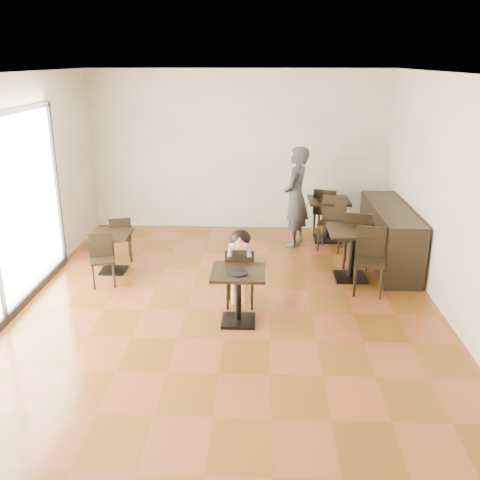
# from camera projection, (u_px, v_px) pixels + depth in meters

# --- Properties ---
(floor) EXTENTS (6.00, 8.00, 0.01)m
(floor) POSITION_uv_depth(u_px,v_px,m) (228.00, 311.00, 7.51)
(floor) COLOR brown
(floor) RESTS_ON ground
(ceiling) EXTENTS (6.00, 8.00, 0.01)m
(ceiling) POSITION_uv_depth(u_px,v_px,m) (226.00, 74.00, 6.48)
(ceiling) COLOR silver
(ceiling) RESTS_ON floor
(wall_back) EXTENTS (6.00, 0.01, 3.20)m
(wall_back) POSITION_uv_depth(u_px,v_px,m) (240.00, 151.00, 10.78)
(wall_back) COLOR white
(wall_back) RESTS_ON floor
(wall_front) EXTENTS (6.00, 0.01, 3.20)m
(wall_front) POSITION_uv_depth(u_px,v_px,m) (183.00, 369.00, 3.21)
(wall_front) COLOR white
(wall_front) RESTS_ON floor
(wall_left) EXTENTS (0.01, 8.00, 3.20)m
(wall_left) POSITION_uv_depth(u_px,v_px,m) (2.00, 199.00, 7.11)
(wall_left) COLOR white
(wall_left) RESTS_ON floor
(wall_right) EXTENTS (0.01, 8.00, 3.20)m
(wall_right) POSITION_uv_depth(u_px,v_px,m) (459.00, 204.00, 6.88)
(wall_right) COLOR white
(wall_right) RESTS_ON floor
(child_table) EXTENTS (0.70, 0.70, 0.74)m
(child_table) POSITION_uv_depth(u_px,v_px,m) (238.00, 297.00, 7.09)
(child_table) COLOR black
(child_table) RESTS_ON floor
(child_chair) EXTENTS (0.40, 0.40, 0.89)m
(child_chair) POSITION_uv_depth(u_px,v_px,m) (240.00, 276.00, 7.59)
(child_chair) COLOR black
(child_chair) RESTS_ON floor
(child) EXTENTS (0.40, 0.56, 1.13)m
(child) POSITION_uv_depth(u_px,v_px,m) (240.00, 268.00, 7.55)
(child) COLOR slate
(child) RESTS_ON child_chair
(plate) EXTENTS (0.25, 0.25, 0.02)m
(plate) POSITION_uv_depth(u_px,v_px,m) (238.00, 273.00, 6.88)
(plate) COLOR black
(plate) RESTS_ON child_table
(pizza_slice) EXTENTS (0.26, 0.20, 0.06)m
(pizza_slice) POSITION_uv_depth(u_px,v_px,m) (240.00, 245.00, 7.24)
(pizza_slice) COLOR #DCB06A
(pizza_slice) RESTS_ON child
(adult_patron) EXTENTS (0.65, 0.79, 1.87)m
(adult_patron) POSITION_uv_depth(u_px,v_px,m) (296.00, 197.00, 9.92)
(adult_patron) COLOR #37373C
(adult_patron) RESTS_ON floor
(cafe_table_mid) EXTENTS (0.92, 0.92, 0.83)m
(cafe_table_mid) POSITION_uv_depth(u_px,v_px,m) (352.00, 254.00, 8.51)
(cafe_table_mid) COLOR black
(cafe_table_mid) RESTS_ON floor
(cafe_table_left) EXTENTS (0.80, 0.80, 0.67)m
(cafe_table_left) POSITION_uv_depth(u_px,v_px,m) (112.00, 253.00, 8.82)
(cafe_table_left) COLOR black
(cafe_table_left) RESTS_ON floor
(cafe_table_back) EXTENTS (0.99, 0.99, 0.82)m
(cafe_table_back) POSITION_uv_depth(u_px,v_px,m) (328.00, 220.00, 10.35)
(cafe_table_back) COLOR black
(cafe_table_back) RESTS_ON floor
(chair_mid_a) EXTENTS (0.52, 0.52, 0.99)m
(chair_mid_a) POSITION_uv_depth(u_px,v_px,m) (357.00, 239.00, 9.00)
(chair_mid_a) COLOR black
(chair_mid_a) RESTS_ON floor
(chair_mid_b) EXTENTS (0.52, 0.52, 0.99)m
(chair_mid_b) POSITION_uv_depth(u_px,v_px,m) (369.00, 262.00, 7.96)
(chair_mid_b) COLOR black
(chair_mid_b) RESTS_ON floor
(chair_left_a) EXTENTS (0.46, 0.46, 0.80)m
(chair_left_a) POSITION_uv_depth(u_px,v_px,m) (120.00, 238.00, 9.32)
(chair_left_a) COLOR black
(chair_left_a) RESTS_ON floor
(chair_left_b) EXTENTS (0.46, 0.46, 0.80)m
(chair_left_b) POSITION_uv_depth(u_px,v_px,m) (102.00, 261.00, 8.28)
(chair_left_b) COLOR black
(chair_left_b) RESTS_ON floor
(chair_back_a) EXTENTS (0.56, 0.56, 0.98)m
(chair_back_a) POSITION_uv_depth(u_px,v_px,m) (326.00, 212.00, 10.60)
(chair_back_a) COLOR black
(chair_back_a) RESTS_ON floor
(chair_back_b) EXTENTS (0.56, 0.56, 0.98)m
(chair_back_b) POSITION_uv_depth(u_px,v_px,m) (331.00, 224.00, 9.80)
(chair_back_b) COLOR black
(chair_back_b) RESTS_ON floor
(service_counter) EXTENTS (0.60, 2.40, 1.00)m
(service_counter) POSITION_uv_depth(u_px,v_px,m) (389.00, 236.00, 9.14)
(service_counter) COLOR black
(service_counter) RESTS_ON floor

